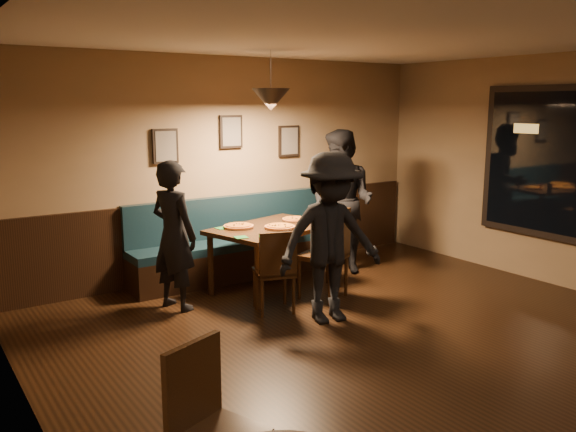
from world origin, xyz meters
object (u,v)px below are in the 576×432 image
object	(u,v)px
chair_near_left	(274,270)
diner_right	(342,202)
diner_left	(174,236)
soda_glass	(330,218)
diner_front	(330,238)
tabasco_bottle	(305,217)
booth_bench	(243,238)
chair_near_right	(323,254)
dining_table	(272,258)

from	to	relation	value
chair_near_left	diner_right	size ratio (longest dim) A/B	0.48
diner_left	soda_glass	xyz separation A→B (m)	(1.89, -0.30, 0.03)
diner_left	diner_right	distance (m)	2.44
chair_near_left	soda_glass	world-z (taller)	soda_glass
diner_front	tabasco_bottle	distance (m)	1.34
booth_bench	diner_left	size ratio (longest dim) A/B	1.85
chair_near_left	chair_near_right	xyz separation A→B (m)	(0.71, 0.06, 0.07)
diner_right	diner_left	bearing A→B (deg)	-105.92
booth_bench	dining_table	xyz separation A→B (m)	(0.01, -0.68, -0.12)
dining_table	diner_right	xyz separation A→B (m)	(1.19, 0.14, 0.55)
chair_near_right	diner_left	bearing A→B (deg)	134.36
dining_table	tabasco_bottle	distance (m)	0.65
diner_left	tabasco_bottle	distance (m)	1.71
diner_right	tabasco_bottle	distance (m)	0.74
dining_table	booth_bench	bearing A→B (deg)	75.91
diner_left	tabasco_bottle	world-z (taller)	diner_left
chair_near_right	tabasco_bottle	xyz separation A→B (m)	(0.16, 0.59, 0.31)
diner_front	diner_left	bearing A→B (deg)	143.73
booth_bench	diner_left	world-z (taller)	diner_left
dining_table	tabasco_bottle	bearing A→B (deg)	-17.13
chair_near_left	chair_near_right	size ratio (longest dim) A/B	0.87
booth_bench	chair_near_right	world-z (taller)	chair_near_right
dining_table	diner_right	bearing A→B (deg)	-8.39
dining_table	chair_near_left	xyz separation A→B (m)	(-0.40, -0.67, 0.07)
diner_left	diner_front	xyz separation A→B (m)	(1.16, -1.24, 0.06)
diner_right	diner_front	bearing A→B (deg)	-61.91
booth_bench	chair_near_right	size ratio (longest dim) A/B	2.88
booth_bench	soda_glass	size ratio (longest dim) A/B	19.05
booth_bench	diner_front	size ratio (longest dim) A/B	1.72
booth_bench	diner_right	distance (m)	1.39
diner_left	chair_near_right	bearing A→B (deg)	-132.27
diner_right	diner_front	distance (m)	1.87
diner_front	soda_glass	size ratio (longest dim) A/B	11.05
diner_right	soda_glass	world-z (taller)	diner_right
booth_bench	chair_near_left	world-z (taller)	booth_bench
soda_glass	diner_left	bearing A→B (deg)	170.99
booth_bench	chair_near_right	distance (m)	1.33
diner_right	booth_bench	bearing A→B (deg)	-133.23
booth_bench	tabasco_bottle	bearing A→B (deg)	-55.23
diner_front	chair_near_left	bearing A→B (deg)	130.10
booth_bench	soda_glass	bearing A→B (deg)	-55.66
chair_near_left	tabasco_bottle	world-z (taller)	chair_near_left
chair_near_left	soda_glass	xyz separation A→B (m)	(1.05, 0.37, 0.39)
chair_near_left	chair_near_right	world-z (taller)	chair_near_right
soda_glass	dining_table	bearing A→B (deg)	155.64
chair_near_left	diner_left	xyz separation A→B (m)	(-0.84, 0.67, 0.36)
tabasco_bottle	chair_near_left	bearing A→B (deg)	-143.14
dining_table	diner_front	size ratio (longest dim) A/B	0.82
diner_front	soda_glass	distance (m)	1.19
diner_left	diner_front	size ratio (longest dim) A/B	0.93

